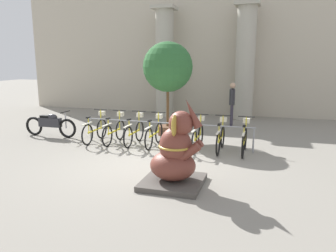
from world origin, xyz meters
TOP-DOWN VIEW (x-y plane):
  - ground_plane at (0.00, 0.00)m, footprint 60.00×60.00m
  - building_facade at (0.00, 8.60)m, footprint 20.00×0.20m
  - column_left at (-1.90, 7.60)m, footprint 1.08×1.08m
  - column_right at (1.90, 7.60)m, footprint 1.08×1.08m
  - bike_rack at (-0.07, 1.95)m, footprint 5.48×0.05m
  - bicycle_0 at (-2.51, 1.82)m, footprint 0.48×1.65m
  - bicycle_1 at (-1.81, 1.83)m, footprint 0.48×1.65m
  - bicycle_2 at (-1.11, 1.87)m, footprint 0.48×1.65m
  - bicycle_3 at (-0.42, 1.83)m, footprint 0.48×1.65m
  - bicycle_4 at (0.28, 1.83)m, footprint 0.48×1.65m
  - bicycle_5 at (0.98, 1.85)m, footprint 0.48×1.65m
  - bicycle_6 at (1.68, 1.84)m, footprint 0.48×1.65m
  - bicycle_7 at (2.37, 1.82)m, footprint 0.48×1.65m
  - elephant_statue at (1.10, -1.16)m, footprint 1.30×1.30m
  - motorcycle at (-4.39, 1.98)m, footprint 2.08×0.55m
  - person_pedestrian at (1.56, 5.92)m, footprint 0.24×0.47m
  - potted_tree at (-0.47, 3.47)m, footprint 1.76×1.76m

SIDE VIEW (x-z plane):
  - ground_plane at x=0.00m, z-range 0.00..0.00m
  - bicycle_0 at x=-2.51m, z-range -0.11..0.93m
  - bicycle_1 at x=-1.81m, z-range -0.11..0.93m
  - bicycle_2 at x=-1.11m, z-range -0.11..0.93m
  - bicycle_3 at x=-0.42m, z-range -0.11..0.93m
  - bicycle_4 at x=0.28m, z-range -0.11..0.93m
  - bicycle_5 at x=0.98m, z-range -0.11..0.93m
  - bicycle_6 at x=1.68m, z-range -0.11..0.93m
  - bicycle_7 at x=2.37m, z-range -0.11..0.93m
  - motorcycle at x=-4.39m, z-range -0.01..0.93m
  - bike_rack at x=-0.07m, z-range 0.25..1.02m
  - elephant_statue at x=1.10m, z-range -0.31..1.64m
  - person_pedestrian at x=1.56m, z-range 0.19..1.97m
  - potted_tree at x=-0.47m, z-range 0.71..4.05m
  - column_left at x=-1.90m, z-range 0.04..5.20m
  - column_right at x=1.90m, z-range 0.04..5.20m
  - building_facade at x=0.00m, z-range 0.00..6.00m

